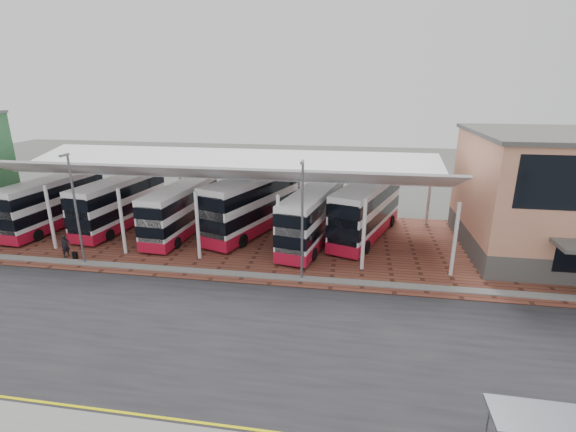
# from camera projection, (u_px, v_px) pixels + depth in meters

# --- Properties ---
(ground) EXTENTS (140.00, 140.00, 0.00)m
(ground) POSITION_uv_depth(u_px,v_px,m) (249.00, 328.00, 22.38)
(ground) COLOR #484A45
(road) EXTENTS (120.00, 14.00, 0.02)m
(road) POSITION_uv_depth(u_px,v_px,m) (245.00, 339.00, 21.44)
(road) COLOR black
(road) RESTS_ON ground
(forecourt) EXTENTS (72.00, 16.00, 0.06)m
(forecourt) POSITION_uv_depth(u_px,v_px,m) (312.00, 243.00, 34.30)
(forecourt) COLOR brown
(forecourt) RESTS_ON ground
(north_kerb) EXTENTS (120.00, 0.80, 0.14)m
(north_kerb) POSITION_uv_depth(u_px,v_px,m) (272.00, 277.00, 28.19)
(north_kerb) COLOR slate
(north_kerb) RESTS_ON ground
(yellow_line_near) EXTENTS (120.00, 0.12, 0.01)m
(yellow_line_near) POSITION_uv_depth(u_px,v_px,m) (204.00, 429.00, 15.79)
(yellow_line_near) COLOR #D7CF00
(yellow_line_near) RESTS_ON road
(yellow_line_far) EXTENTS (120.00, 0.12, 0.01)m
(yellow_line_far) POSITION_uv_depth(u_px,v_px,m) (206.00, 423.00, 16.07)
(yellow_line_far) COLOR #D7CF00
(yellow_line_far) RESTS_ON road
(canopy) EXTENTS (37.00, 11.63, 7.07)m
(canopy) POSITION_uv_depth(u_px,v_px,m) (219.00, 169.00, 34.66)
(canopy) COLOR white
(canopy) RESTS_ON ground
(lamp_west) EXTENTS (0.16, 0.90, 8.07)m
(lamp_west) POSITION_uv_depth(u_px,v_px,m) (75.00, 206.00, 29.11)
(lamp_west) COLOR slate
(lamp_west) RESTS_ON ground
(lamp_east) EXTENTS (0.16, 0.90, 8.07)m
(lamp_east) POSITION_uv_depth(u_px,v_px,m) (302.00, 218.00, 26.66)
(lamp_east) COLOR slate
(lamp_east) RESTS_ON ground
(bus_0) EXTENTS (3.35, 11.00, 4.46)m
(bus_0) POSITION_uv_depth(u_px,v_px,m) (53.00, 203.00, 37.52)
(bus_0) COLOR white
(bus_0) RESTS_ON forecourt
(bus_1) EXTENTS (3.65, 11.00, 4.45)m
(bus_1) POSITION_uv_depth(u_px,v_px,m) (120.00, 203.00, 37.58)
(bus_1) COLOR white
(bus_1) RESTS_ON forecourt
(bus_2) EXTENTS (3.15, 10.45, 4.25)m
(bus_2) POSITION_uv_depth(u_px,v_px,m) (181.00, 210.00, 35.80)
(bus_2) COLOR white
(bus_2) RESTS_ON forecourt
(bus_3) EXTENTS (6.61, 12.28, 4.96)m
(bus_3) POSITION_uv_depth(u_px,v_px,m) (254.00, 204.00, 36.46)
(bus_3) COLOR white
(bus_3) RESTS_ON forecourt
(bus_4) EXTENTS (4.51, 10.99, 4.42)m
(bus_4) POSITION_uv_depth(u_px,v_px,m) (312.00, 217.00, 33.62)
(bus_4) COLOR white
(bus_4) RESTS_ON forecourt
(bus_5) EXTENTS (6.16, 11.60, 4.68)m
(bus_5) POSITION_uv_depth(u_px,v_px,m) (367.00, 210.00, 35.06)
(bus_5) COLOR white
(bus_5) RESTS_ON forecourt
(pedestrian) EXTENTS (0.63, 0.74, 1.72)m
(pedestrian) POSITION_uv_depth(u_px,v_px,m) (65.00, 246.00, 31.27)
(pedestrian) COLOR black
(pedestrian) RESTS_ON forecourt
(suitcase) EXTENTS (0.32, 0.23, 0.54)m
(suitcase) POSITION_uv_depth(u_px,v_px,m) (75.00, 255.00, 31.05)
(suitcase) COLOR black
(suitcase) RESTS_ON forecourt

